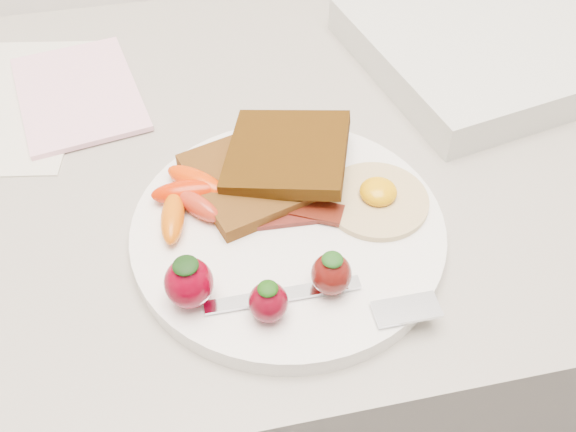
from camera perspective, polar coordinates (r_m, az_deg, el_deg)
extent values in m
cube|color=gray|center=(1.01, -0.76, -12.75)|extent=(2.00, 0.60, 0.90)
cylinder|color=white|center=(0.56, 0.00, -1.31)|extent=(0.27, 0.27, 0.02)
cube|color=black|center=(0.58, -2.98, 3.55)|extent=(0.14, 0.14, 0.01)
cube|color=black|center=(0.58, -0.08, 5.64)|extent=(0.14, 0.14, 0.03)
cylinder|color=#F3E2C0|center=(0.57, 7.84, 1.40)|extent=(0.11, 0.11, 0.01)
ellipsoid|color=#EA9E02|center=(0.57, 8.02, 2.17)|extent=(0.04, 0.04, 0.02)
cube|color=#39100A|center=(0.55, -1.03, -0.12)|extent=(0.09, 0.03, 0.00)
cube|color=#470706|center=(0.56, 0.43, 0.87)|extent=(0.09, 0.06, 0.00)
cube|color=#500B03|center=(0.56, -0.59, 1.61)|extent=(0.09, 0.04, 0.00)
ellipsoid|color=red|center=(0.57, -8.85, 2.15)|extent=(0.07, 0.03, 0.02)
ellipsoid|color=red|center=(0.56, -8.00, 0.89)|extent=(0.04, 0.05, 0.02)
ellipsoid|color=#D45905|center=(0.55, -10.22, -0.15)|extent=(0.03, 0.06, 0.02)
ellipsoid|color=#E43600|center=(0.58, -8.09, 3.03)|extent=(0.06, 0.06, 0.02)
ellipsoid|color=maroon|center=(0.49, -8.80, -5.90)|extent=(0.04, 0.04, 0.04)
ellipsoid|color=black|center=(0.47, -9.10, -4.36)|extent=(0.02, 0.02, 0.01)
ellipsoid|color=#5E0412|center=(0.48, -1.76, -7.66)|extent=(0.03, 0.03, 0.03)
ellipsoid|color=#15420B|center=(0.47, -1.81, -6.46)|extent=(0.02, 0.02, 0.01)
ellipsoid|color=#540E0B|center=(0.49, 3.87, -5.18)|extent=(0.03, 0.03, 0.04)
ellipsoid|color=#194612|center=(0.48, 3.97, -3.88)|extent=(0.02, 0.02, 0.01)
cube|color=silver|center=(0.50, -0.44, -7.02)|extent=(0.12, 0.01, 0.00)
cube|color=silver|center=(0.50, 10.49, -8.17)|extent=(0.05, 0.02, 0.00)
cube|color=#FCB8CD|center=(0.74, -18.15, 10.35)|extent=(0.15, 0.20, 0.01)
cube|color=silver|center=(0.81, 18.92, 14.65)|extent=(0.37, 0.32, 0.04)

